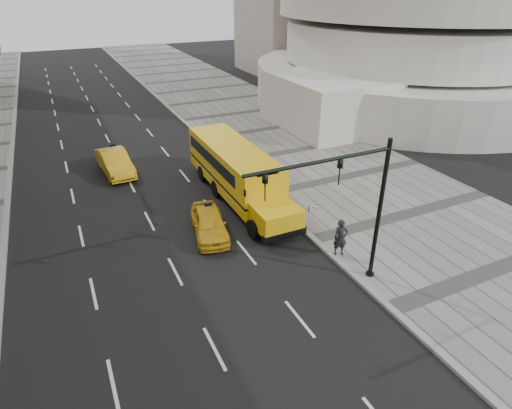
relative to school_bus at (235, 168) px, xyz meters
name	(u,v)px	position (x,y,z in m)	size (l,w,h in m)	color
ground	(168,217)	(-4.50, -0.93, -1.76)	(140.00, 140.00, 0.00)	black
sidewalk_museum	(347,177)	(7.50, -0.93, -1.69)	(12.00, 140.00, 0.15)	gray
curb_museum	(265,195)	(1.50, -0.93, -1.69)	(0.30, 140.00, 0.15)	gray
curb_far	(4,251)	(-12.50, -0.93, -1.69)	(0.30, 140.00, 0.15)	gray
school_bus	(235,168)	(0.00, 0.00, 0.00)	(2.96, 11.56, 3.19)	yellow
taxi_near	(209,223)	(-3.02, -3.65, -1.08)	(1.61, 4.00, 1.36)	gold
taxi_far	(115,162)	(-6.00, 6.45, -0.99)	(1.63, 4.68, 1.54)	gold
pedestrian	(341,238)	(1.81, -8.12, -0.71)	(0.66, 0.43, 1.80)	black
traffic_signal	(353,201)	(0.69, -10.02, 2.33)	(6.18, 0.36, 6.40)	black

